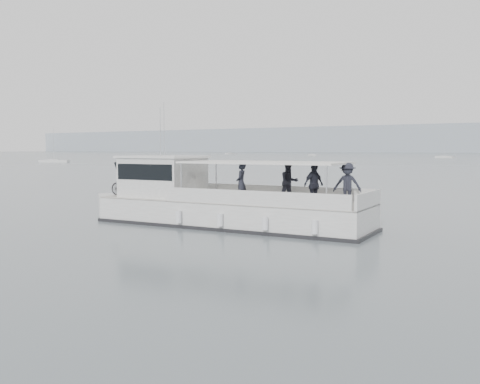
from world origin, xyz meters
The scene contains 3 objects.
ground centered at (0.00, 0.00, 0.00)m, with size 1400.00×1400.00×0.00m, color #566165.
tour_boat centered at (-1.71, -0.62, 1.01)m, with size 14.86×4.51×6.19m.
moored_fleet centered at (-43.24, 205.04, 0.36)m, with size 349.29×350.70×10.04m.
Camera 1 is at (13.34, -20.85, 3.56)m, focal length 40.00 mm.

